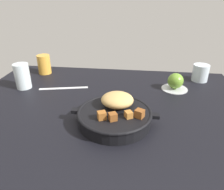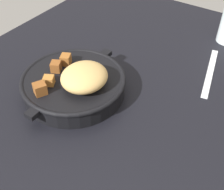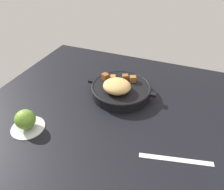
{
  "view_description": "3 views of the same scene",
  "coord_description": "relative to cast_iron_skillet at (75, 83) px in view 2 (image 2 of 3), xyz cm",
  "views": [
    {
      "loc": [
        11.77,
        -69.7,
        41.47
      ],
      "look_at": [
        3.12,
        -0.39,
        6.43
      ],
      "focal_mm": 34.53,
      "sensor_mm": 36.0,
      "label": 1
    },
    {
      "loc": [
        45.62,
        29.83,
        48.53
      ],
      "look_at": [
        4.36,
        2.09,
        3.93
      ],
      "focal_mm": 47.92,
      "sensor_mm": 36.0,
      "label": 2
    },
    {
      "loc": [
        -17.27,
        58.56,
        52.98
      ],
      "look_at": [
        6.47,
        -1.88,
        4.1
      ],
      "focal_mm": 33.14,
      "sensor_mm": 36.0,
      "label": 3
    }
  ],
  "objects": [
    {
      "name": "cast_iron_skillet",
      "position": [
        0.0,
        0.0,
        0.0
      ],
      "size": [
        29.49,
        25.15,
        9.24
      ],
      "color": "black",
      "rests_on": "ground_plane"
    },
    {
      "name": "ground_plane",
      "position": [
        -5.1,
        8.09,
        -4.47
      ],
      "size": [
        113.56,
        89.45,
        2.4
      ],
      "primitive_type": "cube",
      "color": "black"
    },
    {
      "name": "butter_knife",
      "position": [
        -26.38,
        24.37,
        -3.09
      ],
      "size": [
        21.79,
        6.37,
        0.36
      ],
      "primitive_type": "cube",
      "rotation": [
        0.0,
        0.0,
        0.22
      ],
      "color": "silver",
      "rests_on": "ground_plane"
    }
  ]
}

